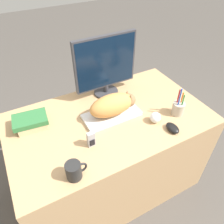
{
  "coord_description": "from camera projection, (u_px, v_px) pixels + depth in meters",
  "views": [
    {
      "loc": [
        -0.5,
        -0.57,
        1.75
      ],
      "look_at": [
        0.01,
        0.38,
        0.82
      ],
      "focal_mm": 35.0,
      "sensor_mm": 36.0,
      "label": 1
    }
  ],
  "objects": [
    {
      "name": "computer_mouse",
      "position": [
        172.0,
        128.0,
        1.37
      ],
      "size": [
        0.07,
        0.1,
        0.04
      ],
      "color": "black",
      "rests_on": "desk"
    },
    {
      "name": "desk",
      "position": [
        110.0,
        153.0,
        1.72
      ],
      "size": [
        1.35,
        0.79,
        0.76
      ],
      "color": "tan",
      "rests_on": "ground_plane"
    },
    {
      "name": "phone",
      "position": [
        91.0,
        139.0,
        1.26
      ],
      "size": [
        0.04,
        0.03,
        0.1
      ],
      "color": "#99999E",
      "rests_on": "desk"
    },
    {
      "name": "monitor",
      "position": [
        106.0,
        65.0,
        1.53
      ],
      "size": [
        0.46,
        0.19,
        0.45
      ],
      "color": "#333338",
      "rests_on": "desk"
    },
    {
      "name": "ground_plane",
      "position": [
        134.0,
        220.0,
        1.7
      ],
      "size": [
        12.0,
        12.0,
        0.0
      ],
      "primitive_type": "plane",
      "color": "#4C4742"
    },
    {
      "name": "coffee_mug",
      "position": [
        74.0,
        171.0,
        1.1
      ],
      "size": [
        0.12,
        0.08,
        0.1
      ],
      "color": "black",
      "rests_on": "desk"
    },
    {
      "name": "baseball",
      "position": [
        155.0,
        117.0,
        1.42
      ],
      "size": [
        0.07,
        0.07,
        0.07
      ],
      "color": "silver",
      "rests_on": "desk"
    },
    {
      "name": "cat",
      "position": [
        114.0,
        104.0,
        1.43
      ],
      "size": [
        0.33,
        0.15,
        0.15
      ],
      "color": "#D18C47",
      "rests_on": "keyboard"
    },
    {
      "name": "keyboard",
      "position": [
        112.0,
        115.0,
        1.48
      ],
      "size": [
        0.39,
        0.18,
        0.02
      ],
      "color": "silver",
      "rests_on": "desk"
    },
    {
      "name": "book_stack",
      "position": [
        31.0,
        122.0,
        1.38
      ],
      "size": [
        0.23,
        0.17,
        0.08
      ],
      "color": "#C6B284",
      "rests_on": "desk"
    },
    {
      "name": "pen_cup",
      "position": [
        178.0,
        108.0,
        1.47
      ],
      "size": [
        0.08,
        0.08,
        0.21
      ],
      "color": "#B2A893",
      "rests_on": "desk"
    }
  ]
}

